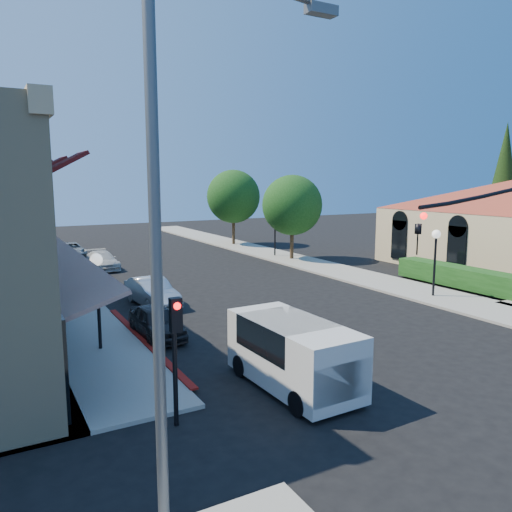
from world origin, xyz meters
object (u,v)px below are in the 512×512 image
lamppost_left_near (97,277)px  parked_car_a (157,322)px  cobra_streetlight (176,233)px  parked_car_c (102,260)px  street_tree_a (292,205)px  conifer_far (504,177)px  secondary_signal (175,338)px  lamppost_left_far (48,237)px  lamppost_right_far (275,223)px  parked_car_b (152,292)px  lamppost_right_near (436,246)px  street_tree_b (233,197)px  white_van (294,350)px  parked_car_d (71,250)px

lamppost_left_near → parked_car_a: size_ratio=0.98×
cobra_streetlight → parked_car_a: (2.95, 10.65, -4.65)m
parked_car_a → parked_car_c: parked_car_a is taller
street_tree_a → parked_car_a: street_tree_a is taller
conifer_far → secondary_signal: (-36.00, -16.59, -4.04)m
conifer_far → cobra_streetlight: size_ratio=1.18×
lamppost_left_near → lamppost_left_far: same height
cobra_streetlight → lamppost_left_far: 24.14m
street_tree_a → parked_car_c: street_tree_a is taller
lamppost_right_far → parked_car_b: 17.05m
lamppost_right_near → parked_car_b: 14.61m
lamppost_left_far → parked_car_c: size_ratio=0.86×
lamppost_left_near → parked_car_c: (3.70, 17.00, -2.13)m
lamppost_left_near → parked_car_b: 6.98m
cobra_streetlight → lamppost_right_far: (17.65, 26.00, -2.53)m
lamppost_left_far → lamppost_right_far: size_ratio=1.00×
lamppost_right_far → street_tree_b: bearing=87.9°
white_van → parked_car_d: size_ratio=1.17×
conifer_far → parked_car_d: 36.98m
cobra_streetlight → lamppost_right_far: cobra_streetlight is taller
cobra_streetlight → parked_car_d: (3.42, 34.00, -4.72)m
conifer_far → parked_car_b: 33.62m
secondary_signal → lamppost_left_near: lamppost_left_near is taller
lamppost_left_far → lamppost_right_near: same height
parked_car_b → street_tree_b: bearing=48.7°
conifer_far → parked_car_b: conifer_far is taller
secondary_signal → cobra_streetlight: bearing=-108.6°
secondary_signal → street_tree_b: bearing=61.2°
parked_car_a → cobra_streetlight: bearing=-106.4°
street_tree_b → conifer_far: bearing=-36.1°
street_tree_a → secondary_signal: size_ratio=1.95×
conifer_far → lamppost_left_far: bearing=173.7°
parked_car_b → lamppost_right_far: bearing=33.2°
parked_car_a → parked_car_d: 23.36m
street_tree_a → cobra_streetlight: size_ratio=0.70×
parked_car_a → street_tree_a: bearing=40.8°
street_tree_b → secondary_signal: bearing=-118.8°
parked_car_a → parked_car_b: bearing=73.7°
lamppost_left_near → parked_car_d: 24.26m
parked_car_b → parked_car_d: bearing=88.0°
conifer_far → white_van: (-32.18, -16.05, -5.19)m
street_tree_b → parked_car_a: 28.03m
parked_car_a → parked_car_d: (0.47, 23.35, -0.07)m
secondary_signal → parked_car_a: 7.65m
street_tree_b → lamppost_right_near: street_tree_b is taller
street_tree_b → white_van: 32.91m
lamppost_left_near → lamppost_right_far: bearing=43.3°
street_tree_b → white_van: size_ratio=1.52×
street_tree_a → white_van: 24.07m
conifer_far → lamppost_right_near: size_ratio=3.08×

